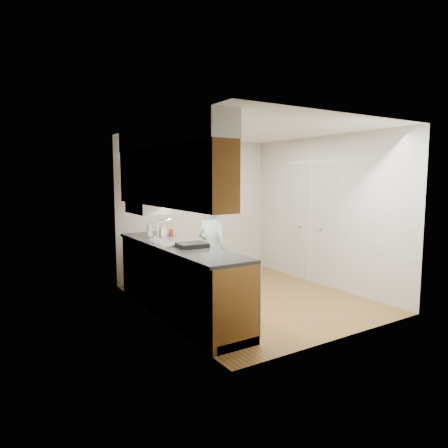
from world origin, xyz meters
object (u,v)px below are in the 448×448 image
soap_bottle_b (163,230)px  soda_can (171,233)px  dish_rack (192,245)px  person (213,244)px  soap_bottle_a (149,229)px

soap_bottle_b → soda_can: soap_bottle_b is taller
soda_can → soap_bottle_b: bearing=139.2°
soda_can → dish_rack: 0.98m
person → soda_can: bearing=19.4°
soap_bottle_b → dish_rack: (-0.06, -1.05, -0.06)m
soap_bottle_a → dish_rack: (0.12, -1.12, -0.09)m
person → soda_can: (-0.39, 0.56, 0.13)m
soap_bottle_b → dish_rack: 1.06m
soap_bottle_b → dish_rack: bearing=-93.5°
soap_bottle_a → dish_rack: 1.13m
person → dish_rack: bearing=111.8°
person → soap_bottle_b: 0.82m
soda_can → dish_rack: (-0.16, -0.97, -0.03)m
soap_bottle_a → soap_bottle_b: soap_bottle_a is taller
dish_rack → soap_bottle_b: bearing=90.8°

